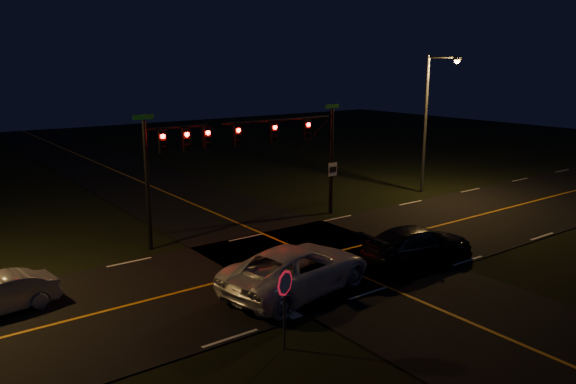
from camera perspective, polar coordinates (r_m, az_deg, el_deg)
ground at (r=25.24m, az=2.94°, el=-6.68°), size 120.00×120.00×0.00m
road_ew at (r=25.23m, az=2.94°, el=-6.64°), size 120.00×9.00×0.04m
road_ns at (r=25.23m, az=2.94°, el=-6.64°), size 8.00×120.00×0.04m
lane_markings at (r=25.30m, az=3.51°, el=-6.53°), size 120.00×120.00×0.01m
streetlight_ne at (r=37.85m, az=14.24°, el=7.80°), size 0.50×2.46×9.00m
signal_mast_ne at (r=30.31m, az=1.07°, el=5.13°), size 7.47×0.41×6.26m
signal_mast_nw at (r=26.49m, az=-12.01°, el=3.51°), size 3.77×0.41×6.26m
stop_sign at (r=16.84m, az=-0.33°, el=-10.22°), size 0.75×0.33×2.55m
pickup_white at (r=21.31m, az=0.94°, el=-7.92°), size 5.23×7.39×1.76m
suv_dark at (r=25.09m, az=13.07°, el=-5.26°), size 3.29×5.79×1.55m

